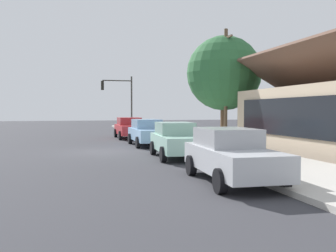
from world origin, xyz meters
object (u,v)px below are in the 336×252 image
Objects in this scene: car_silver at (231,155)px; fire_hydrant_red at (158,134)px; car_skyblue at (148,132)px; utility_pole_wooden at (226,83)px; shade_tree at (224,73)px; traffic_light_main at (120,95)px; car_cherry at (130,128)px; car_seafoam at (176,140)px.

car_silver is 15.08m from fire_hydrant_red.
car_skyblue is 0.61× the size of utility_pole_wooden.
utility_pole_wooden reaches higher than shade_tree.
car_silver is at bearing 0.90° from traffic_light_main.
car_cherry is 6.08m from car_skyblue.
fire_hydrant_red is at bearing 177.86° from car_silver.
car_cherry is 6.62× the size of fire_hydrant_red.
traffic_light_main is (-17.17, -0.34, 2.68)m from car_seafoam.
shade_tree is 1.39× the size of traffic_light_main.
car_silver is at bearing 0.85° from car_cherry.
car_skyblue is 3.43m from fire_hydrant_red.
car_skyblue is at bearing 1.51° from car_cherry.
traffic_light_main reaches higher than car_cherry.
car_cherry is at bearing 1.10° from traffic_light_main.
fire_hydrant_red is at bearing -109.65° from shade_tree.
car_skyblue and car_silver have the same top height.
shade_tree is 1.24m from utility_pole_wooden.
traffic_light_main reaches higher than car_skyblue.
utility_pole_wooden is at bearing 58.28° from fire_hydrant_red.
car_skyblue is 1.01× the size of car_silver.
car_silver reaches higher than fire_hydrant_red.
shade_tree reaches higher than car_silver.
car_silver is 15.11m from shade_tree.
utility_pole_wooden is at bearing 28.34° from traffic_light_main.
fire_hydrant_red is (-1.53, -4.27, -4.18)m from shade_tree.
traffic_light_main is at bearing -175.47° from car_seafoam.
car_seafoam and car_silver have the same top height.
car_cherry is 17.99m from car_silver.
traffic_light_main is (-9.55, -5.93, -1.19)m from shade_tree.
car_seafoam is 0.85× the size of traffic_light_main.
car_seafoam is at bearing 1.14° from car_cherry.
car_cherry is 12.12m from car_seafoam.
utility_pole_wooden reaches higher than fire_hydrant_red.
shade_tree is (-7.63, 5.59, 3.87)m from car_seafoam.
traffic_light_main reaches higher than car_silver.
shade_tree is (-13.50, 5.57, 3.86)m from car_silver.
fire_hydrant_red is (-9.15, 1.32, -0.32)m from car_seafoam.
car_seafoam is 17.38m from traffic_light_main.
utility_pole_wooden is (0.95, -0.27, -0.75)m from shade_tree.
car_cherry and car_silver have the same top height.
car_silver is at bearing 3.65° from car_seafoam.
car_cherry is 1.07× the size of car_seafoam.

